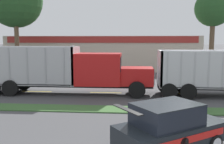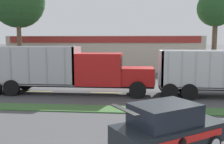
{
  "view_description": "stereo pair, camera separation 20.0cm",
  "coord_description": "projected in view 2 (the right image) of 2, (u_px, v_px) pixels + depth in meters",
  "views": [
    {
      "loc": [
        0.03,
        -5.31,
        3.89
      ],
      "look_at": [
        -1.05,
        8.27,
        2.2
      ],
      "focal_mm": 40.0,
      "sensor_mm": 36.0,
      "label": 1
    },
    {
      "loc": [
        0.23,
        -5.3,
        3.89
      ],
      "look_at": [
        -1.05,
        8.27,
        2.2
      ],
      "focal_mm": 40.0,
      "sensor_mm": 36.0,
      "label": 2
    }
  ],
  "objects": [
    {
      "name": "centre_line_4",
      "position": [
        107.0,
        93.0,
        18.95
      ],
      "size": [
        2.4,
        0.14,
        0.01
      ],
      "primitive_type": "cube",
      "color": "yellow",
      "rests_on": "ground_plane"
    },
    {
      "name": "store_building_backdrop",
      "position": [
        108.0,
        52.0,
        37.19
      ],
      "size": [
        25.22,
        12.1,
        4.54
      ],
      "color": "#BCB29E",
      "rests_on": "ground_plane"
    },
    {
      "name": "centre_line_5",
      "position": [
        179.0,
        94.0,
        18.45
      ],
      "size": [
        2.4,
        0.14,
        0.01
      ],
      "primitive_type": "cube",
      "color": "yellow",
      "rests_on": "ground_plane"
    },
    {
      "name": "dump_truck_trail",
      "position": [
        83.0,
        72.0,
        18.3
      ],
      "size": [
        12.1,
        2.57,
        3.61
      ],
      "color": "black",
      "rests_on": "ground_plane"
    },
    {
      "name": "tree_behind_centre",
      "position": [
        18.0,
        1.0,
        28.22
      ],
      "size": [
        4.17,
        4.17,
        11.14
      ],
      "color": "brown",
      "rests_on": "ground_plane"
    },
    {
      "name": "centre_line_3",
      "position": [
        38.0,
        91.0,
        19.45
      ],
      "size": [
        2.4,
        0.14,
        0.01
      ],
      "primitive_type": "cube",
      "color": "yellow",
      "rests_on": "ground_plane"
    },
    {
      "name": "rally_car",
      "position": [
        168.0,
        127.0,
        8.79
      ],
      "size": [
        4.34,
        3.78,
        1.77
      ],
      "color": "black",
      "rests_on": "ground_plane"
    },
    {
      "name": "grass_verge",
      "position": [
        131.0,
        110.0,
        14.11
      ],
      "size": [
        120.0,
        1.43,
        0.06
      ],
      "primitive_type": "cube",
      "color": "#3D6633",
      "rests_on": "ground_plane"
    },
    {
      "name": "tree_behind_left",
      "position": [
        216.0,
        5.0,
        29.24
      ],
      "size": [
        4.35,
        4.35,
        11.05
      ],
      "color": "brown",
      "rests_on": "ground_plane"
    }
  ]
}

